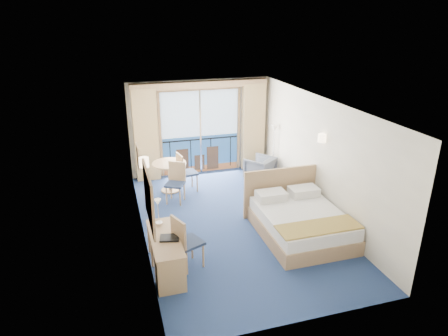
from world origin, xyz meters
TOP-DOWN VIEW (x-y plane):
  - floor at (0.00, 0.00)m, footprint 6.50×6.50m
  - room_walls at (0.00, 0.00)m, footprint 4.04×6.54m
  - balcony_door at (-0.01, 3.22)m, footprint 2.36×0.03m
  - curtain_left at (-1.55, 3.07)m, footprint 0.65×0.22m
  - curtain_right at (1.55, 3.07)m, footprint 0.65×0.22m
  - pelmet at (0.00, 3.10)m, footprint 3.80×0.25m
  - mirror at (-1.97, -1.50)m, footprint 0.05×1.25m
  - wall_print at (-1.97, 0.45)m, footprint 0.04×0.42m
  - sconce_left at (-1.94, -0.60)m, footprint 0.18×0.18m
  - sconce_right at (1.94, -0.15)m, footprint 0.18×0.18m
  - bed at (1.16, -0.88)m, footprint 1.80×2.14m
  - nightstand at (1.76, 0.39)m, footprint 0.43×0.41m
  - phone at (1.80, 0.37)m, footprint 0.21×0.18m
  - armchair at (1.45, 2.18)m, footprint 1.00×1.00m
  - floor_lamp at (1.88, 2.26)m, footprint 0.21×0.21m
  - desk at (-1.74, -1.76)m, footprint 0.50×1.47m
  - desk_chair at (-1.39, -1.39)m, footprint 0.59×0.59m
  - folder at (-1.66, -1.44)m, footprint 0.38×0.31m
  - desk_lamp at (-1.77, -0.88)m, footprint 0.13×0.13m
  - round_table at (-1.10, 2.11)m, footprint 0.87×0.87m
  - table_chair_a at (-0.73, 1.98)m, footprint 0.53×0.52m
  - table_chair_b at (-1.04, 1.47)m, footprint 0.58×0.59m

SIDE VIEW (x-z plane):
  - floor at x=0.00m, z-range 0.00..0.00m
  - nightstand at x=1.76m, z-range 0.00..0.57m
  - bed at x=1.16m, z-range -0.25..0.88m
  - armchair at x=1.45m, z-range 0.00..0.66m
  - desk at x=-1.74m, z-range 0.04..0.72m
  - table_chair_b at x=-1.04m, z-range 0.06..1.06m
  - table_chair_a at x=-0.73m, z-range 0.07..1.11m
  - desk_chair at x=-1.39m, z-range 0.07..1.11m
  - round_table at x=-1.10m, z-range 0.20..0.99m
  - phone at x=1.80m, z-range 0.57..0.65m
  - folder at x=-1.66m, z-range 0.69..0.72m
  - desk_lamp at x=-1.77m, z-range 0.81..1.31m
  - balcony_door at x=-0.01m, z-range -0.12..2.40m
  - floor_lamp at x=1.88m, z-range 0.39..1.92m
  - curtain_left at x=-1.55m, z-range 0.00..2.55m
  - curtain_right at x=1.55m, z-range 0.00..2.55m
  - mirror at x=-1.97m, z-range 1.08..2.03m
  - wall_print at x=-1.97m, z-range 1.34..1.86m
  - room_walls at x=0.00m, z-range 0.42..3.14m
  - sconce_left at x=-1.94m, z-range 1.76..1.94m
  - sconce_right at x=1.94m, z-range 1.76..1.94m
  - pelmet at x=0.00m, z-range 2.49..2.67m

